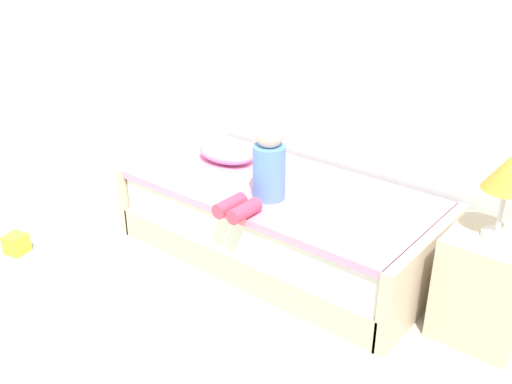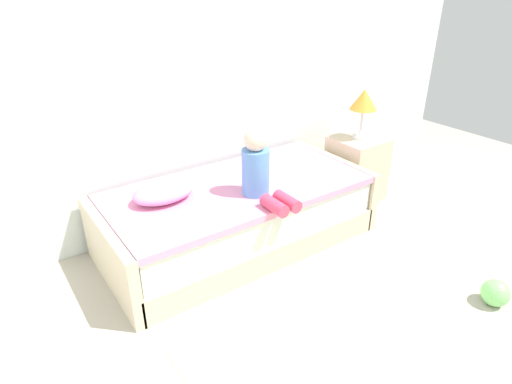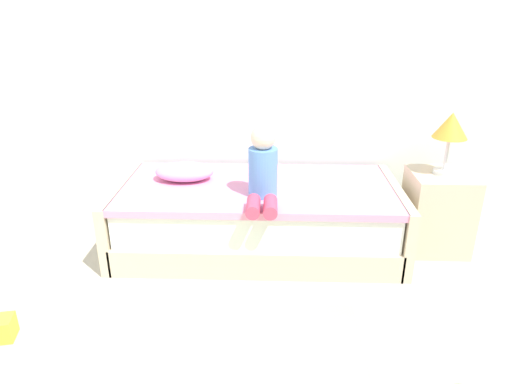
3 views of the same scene
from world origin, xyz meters
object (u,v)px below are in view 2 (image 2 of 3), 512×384
(nightstand, at_px, (356,168))
(toy_ball, at_px, (495,293))
(child_figure, at_px, (260,170))
(table_lamp, at_px, (364,102))
(bed, at_px, (238,215))
(pillow, at_px, (163,192))

(nightstand, relative_size, toy_ball, 3.37)
(toy_ball, bearing_deg, child_figure, 124.12)
(nightstand, xyz_separation_m, child_figure, (-1.30, -0.25, 0.40))
(table_lamp, xyz_separation_m, child_figure, (-1.30, -0.25, -0.23))
(bed, distance_m, nightstand, 1.35)
(table_lamp, xyz_separation_m, pillow, (-1.91, 0.08, -0.37))
(nightstand, xyz_separation_m, pillow, (-1.91, 0.08, 0.26))
(table_lamp, relative_size, toy_ball, 2.53)
(bed, height_order, child_figure, child_figure)
(table_lamp, height_order, toy_ball, table_lamp)
(nightstand, height_order, child_figure, child_figure)
(table_lamp, distance_m, pillow, 1.94)
(child_figure, bearing_deg, toy_ball, -55.88)
(pillow, bearing_deg, bed, -10.21)
(child_figure, bearing_deg, bed, 101.22)
(child_figure, bearing_deg, table_lamp, 10.94)
(bed, relative_size, pillow, 4.80)
(table_lamp, distance_m, child_figure, 1.35)
(table_lamp, bearing_deg, bed, -178.99)
(bed, distance_m, child_figure, 0.51)
(pillow, distance_m, toy_ball, 2.32)
(child_figure, xyz_separation_m, toy_ball, (0.92, -1.36, -0.62))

